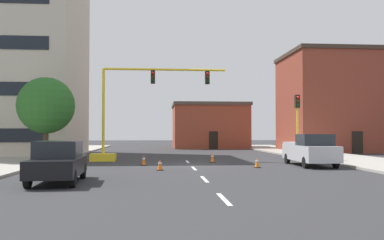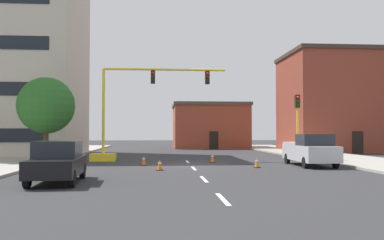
% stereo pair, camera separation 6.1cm
% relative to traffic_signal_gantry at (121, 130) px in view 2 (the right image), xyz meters
% --- Properties ---
extents(ground_plane, '(160.00, 160.00, 0.00)m').
position_rel_traffic_signal_gantry_xyz_m(ground_plane, '(4.77, -3.57, -2.29)').
color(ground_plane, '#2D2D30').
extents(sidewalk_left, '(6.00, 56.00, 0.14)m').
position_rel_traffic_signal_gantry_xyz_m(sidewalk_left, '(-7.41, 4.43, -2.22)').
color(sidewalk_left, '#9E998E').
rests_on(sidewalk_left, ground_plane).
extents(sidewalk_right, '(6.00, 56.00, 0.14)m').
position_rel_traffic_signal_gantry_xyz_m(sidewalk_right, '(16.95, 4.43, -2.22)').
color(sidewalk_right, '#9E998E').
rests_on(sidewalk_right, ground_plane).
extents(lane_stripe_seg_0, '(0.16, 2.40, 0.01)m').
position_rel_traffic_signal_gantry_xyz_m(lane_stripe_seg_0, '(4.77, -17.57, -2.29)').
color(lane_stripe_seg_0, silver).
rests_on(lane_stripe_seg_0, ground_plane).
extents(lane_stripe_seg_1, '(0.16, 2.40, 0.01)m').
position_rel_traffic_signal_gantry_xyz_m(lane_stripe_seg_1, '(4.77, -12.07, -2.29)').
color(lane_stripe_seg_1, silver).
rests_on(lane_stripe_seg_1, ground_plane).
extents(lane_stripe_seg_2, '(0.16, 2.40, 0.01)m').
position_rel_traffic_signal_gantry_xyz_m(lane_stripe_seg_2, '(4.77, -6.57, -2.29)').
color(lane_stripe_seg_2, silver).
rests_on(lane_stripe_seg_2, ground_plane).
extents(lane_stripe_seg_3, '(0.16, 2.40, 0.01)m').
position_rel_traffic_signal_gantry_xyz_m(lane_stripe_seg_3, '(4.77, -1.07, -2.29)').
color(lane_stripe_seg_3, silver).
rests_on(lane_stripe_seg_3, ground_plane).
extents(building_brick_center, '(9.81, 8.87, 5.89)m').
position_rel_traffic_signal_gantry_xyz_m(building_brick_center, '(9.45, 24.16, 0.66)').
color(building_brick_center, brown).
rests_on(building_brick_center, ground_plane).
extents(building_row_right, '(11.23, 9.68, 10.77)m').
position_rel_traffic_signal_gantry_xyz_m(building_row_right, '(22.18, 13.28, 3.10)').
color(building_row_right, brown).
rests_on(building_row_right, ground_plane).
extents(traffic_signal_gantry, '(9.89, 1.20, 6.83)m').
position_rel_traffic_signal_gantry_xyz_m(traffic_signal_gantry, '(0.00, 0.00, 0.00)').
color(traffic_signal_gantry, yellow).
rests_on(traffic_signal_gantry, ground_plane).
extents(traffic_light_pole_right, '(0.32, 0.47, 4.80)m').
position_rel_traffic_signal_gantry_xyz_m(traffic_light_pole_right, '(12.68, -1.53, 1.24)').
color(traffic_light_pole_right, yellow).
rests_on(traffic_light_pole_right, ground_plane).
extents(tree_left_near, '(3.96, 3.96, 5.96)m').
position_rel_traffic_signal_gantry_xyz_m(tree_left_near, '(-5.15, -0.92, 1.67)').
color(tree_left_near, '#4C3823').
rests_on(tree_left_near, ground_plane).
extents(pickup_truck_silver, '(2.13, 5.45, 1.99)m').
position_rel_traffic_signal_gantry_xyz_m(pickup_truck_silver, '(12.17, -5.36, -1.32)').
color(pickup_truck_silver, '#BCBCC1').
rests_on(pickup_truck_silver, ground_plane).
extents(sedan_black_near_left, '(2.10, 4.60, 1.74)m').
position_rel_traffic_signal_gantry_xyz_m(sedan_black_near_left, '(-1.46, -12.89, -1.41)').
color(sedan_black_near_left, black).
rests_on(sedan_black_near_left, ground_plane).
extents(traffic_cone_roadside_a, '(0.36, 0.36, 0.60)m').
position_rel_traffic_signal_gantry_xyz_m(traffic_cone_roadside_a, '(8.55, -6.34, -2.00)').
color(traffic_cone_roadside_a, black).
rests_on(traffic_cone_roadside_a, ground_plane).
extents(traffic_cone_roadside_b, '(0.36, 0.36, 0.61)m').
position_rel_traffic_signal_gantry_xyz_m(traffic_cone_roadside_b, '(2.79, -7.63, -2.00)').
color(traffic_cone_roadside_b, black).
rests_on(traffic_cone_roadside_b, ground_plane).
extents(traffic_cone_roadside_c, '(0.36, 0.36, 0.65)m').
position_rel_traffic_signal_gantry_xyz_m(traffic_cone_roadside_c, '(1.78, -4.07, -1.98)').
color(traffic_cone_roadside_c, black).
rests_on(traffic_cone_roadside_c, ground_plane).
extents(traffic_cone_roadside_d, '(0.36, 0.36, 0.68)m').
position_rel_traffic_signal_gantry_xyz_m(traffic_cone_roadside_d, '(6.46, -1.94, -1.96)').
color(traffic_cone_roadside_d, black).
rests_on(traffic_cone_roadside_d, ground_plane).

